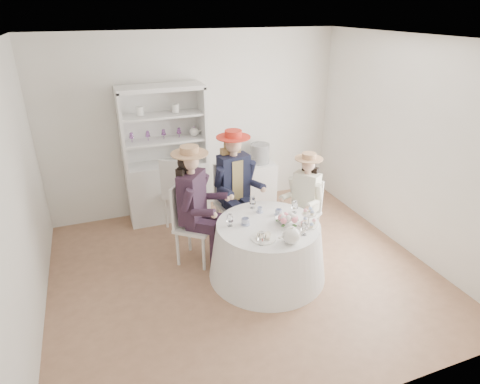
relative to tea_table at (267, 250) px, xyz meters
name	(u,v)px	position (x,y,z in m)	size (l,w,h in m)	color
ground	(243,272)	(-0.26, 0.13, -0.34)	(4.50, 4.50, 0.00)	#8C6146
ceiling	(244,39)	(-0.26, 0.13, 2.36)	(4.50, 4.50, 0.00)	white
wall_back	(196,125)	(-0.26, 2.13, 1.01)	(4.50, 4.50, 0.00)	silver
wall_front	(350,275)	(-0.26, -1.87, 1.01)	(4.50, 4.50, 0.00)	silver
wall_left	(14,203)	(-2.51, 0.13, 1.01)	(4.50, 4.50, 0.00)	silver
wall_right	(408,148)	(1.99, 0.13, 1.01)	(4.50, 4.50, 0.00)	silver
tea_table	(267,250)	(0.00, 0.00, 0.00)	(1.41, 1.41, 0.69)	white
hutch	(167,174)	(-0.81, 1.89, 0.37)	(1.36, 0.88, 2.01)	silver
side_table	(259,183)	(0.68, 1.84, 0.01)	(0.46, 0.46, 0.71)	silver
hatbox	(260,153)	(0.68, 1.84, 0.52)	(0.31, 0.31, 0.31)	black
guest_left	(194,200)	(-0.72, 0.59, 0.52)	(0.66, 0.64, 1.54)	silver
guest_mid	(234,180)	(-0.08, 0.93, 0.54)	(0.58, 0.60, 1.56)	silver
guest_right	(305,194)	(0.77, 0.52, 0.38)	(0.55, 0.52, 1.29)	silver
spare_chair	(179,190)	(-0.72, 1.54, 0.23)	(0.61, 0.61, 1.08)	silver
teacup_a	(245,222)	(-0.25, 0.08, 0.39)	(0.10, 0.10, 0.08)	white
teacup_b	(260,210)	(0.02, 0.30, 0.38)	(0.06, 0.06, 0.06)	white
teacup_c	(279,213)	(0.21, 0.16, 0.38)	(0.08, 0.08, 0.07)	white
flower_bowl	(284,220)	(0.19, -0.02, 0.37)	(0.20, 0.20, 0.05)	white
flower_arrangement	(288,219)	(0.19, -0.11, 0.44)	(0.19, 0.18, 0.07)	pink
table_teapot	(291,235)	(0.07, -0.44, 0.44)	(0.27, 0.19, 0.20)	white
sandwich_plate	(264,237)	(-0.18, -0.27, 0.37)	(0.28, 0.28, 0.06)	white
cupcake_stand	(309,219)	(0.42, -0.18, 0.43)	(0.22, 0.22, 0.21)	white
stemware_set	(268,218)	(0.00, 0.00, 0.42)	(0.93, 0.89, 0.15)	white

